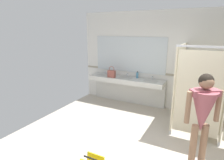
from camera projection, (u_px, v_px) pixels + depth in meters
wall_back at (177, 62)px, 5.37m from camera, size 6.06×0.12×2.85m
wall_back_tile_band at (176, 75)px, 5.41m from camera, size 6.06×0.01×0.06m
vanity_counter at (126, 85)px, 6.00m from camera, size 2.41×0.53×0.98m
mirror_panel at (129, 55)px, 5.92m from camera, size 2.31×0.02×1.09m
person_standing at (203, 111)px, 3.00m from camera, size 0.56×0.56×1.67m
handbag at (112, 74)px, 5.91m from camera, size 0.24×0.12×0.35m
soap_dispenser at (137, 75)px, 5.83m from camera, size 0.07×0.07×0.21m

